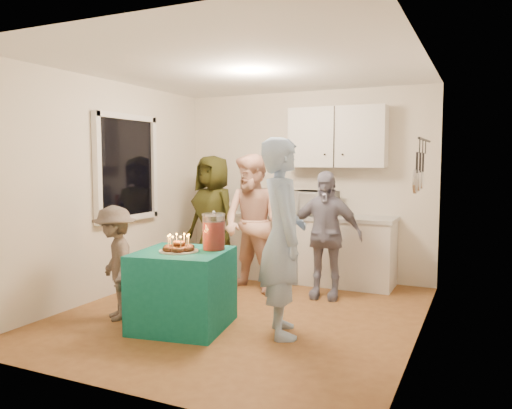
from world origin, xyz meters
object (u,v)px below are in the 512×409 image
at_px(woman_back_center, 253,223).
at_px(child_near_left, 115,263).
at_px(microwave, 314,203).
at_px(punch_jar, 214,233).
at_px(counter, 311,250).
at_px(woman_back_left, 213,217).
at_px(man_birthday, 283,237).
at_px(party_table, 183,289).
at_px(woman_back_right, 325,235).

height_order(woman_back_center, child_near_left, woman_back_center).
distance_m(microwave, punch_jar, 2.16).
height_order(punch_jar, child_near_left, child_near_left).
height_order(counter, microwave, microwave).
bearing_deg(child_near_left, woman_back_left, 131.27).
bearing_deg(punch_jar, woman_back_left, 120.01).
distance_m(punch_jar, woman_back_left, 2.06).
xyz_separation_m(woman_back_center, child_near_left, (-0.82, -1.59, -0.27)).
height_order(microwave, woman_back_center, woman_back_center).
height_order(man_birthday, child_near_left, man_birthday).
bearing_deg(punch_jar, microwave, 81.12).
bearing_deg(party_table, microwave, 76.11).
height_order(punch_jar, man_birthday, man_birthday).
bearing_deg(party_table, punch_jar, 38.82).
xyz_separation_m(counter, woman_back_right, (0.40, -0.71, 0.33)).
relative_size(counter, man_birthday, 1.19).
distance_m(counter, microwave, 0.64).
relative_size(party_table, woman_back_center, 0.49).
relative_size(punch_jar, man_birthday, 0.18).
xyz_separation_m(punch_jar, child_near_left, (-1.02, -0.27, -0.34)).
xyz_separation_m(woman_back_left, woman_back_right, (1.73, -0.36, -0.09)).
bearing_deg(woman_back_right, man_birthday, -93.87).
distance_m(woman_back_center, woman_back_right, 0.91).
xyz_separation_m(man_birthday, woman_back_right, (-0.02, 1.39, -0.17)).
bearing_deg(woman_back_right, woman_back_center, -178.21).
xyz_separation_m(counter, party_table, (-0.54, -2.33, -0.05)).
height_order(counter, punch_jar, punch_jar).
bearing_deg(child_near_left, man_birthday, 50.73).
xyz_separation_m(party_table, child_near_left, (-0.78, -0.07, 0.21)).
bearing_deg(woman_back_center, child_near_left, -103.97).
relative_size(microwave, party_table, 0.69).
height_order(counter, woman_back_left, woman_back_left).
xyz_separation_m(microwave, child_near_left, (-1.35, -2.40, -0.48)).
bearing_deg(microwave, woman_back_right, -55.45).
relative_size(woman_back_left, woman_back_center, 0.99).
bearing_deg(woman_back_left, punch_jar, -41.44).
bearing_deg(woman_back_right, punch_jar, -120.87).
distance_m(party_table, child_near_left, 0.81).
bearing_deg(man_birthday, counter, -18.60).
bearing_deg(punch_jar, man_birthday, 2.57).
bearing_deg(child_near_left, woman_back_right, 85.51).
xyz_separation_m(party_table, woman_back_right, (0.94, 1.62, 0.38)).
distance_m(punch_jar, man_birthday, 0.72).
bearing_deg(woman_back_center, counter, 72.17).
relative_size(microwave, man_birthday, 0.32).
height_order(man_birthday, woman_back_right, man_birthday).
bearing_deg(woman_back_right, child_near_left, -140.19).
height_order(party_table, woman_back_center, woman_back_center).
xyz_separation_m(punch_jar, man_birthday, (0.72, 0.03, -0.00)).
xyz_separation_m(microwave, party_table, (-0.58, -2.33, -0.69)).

